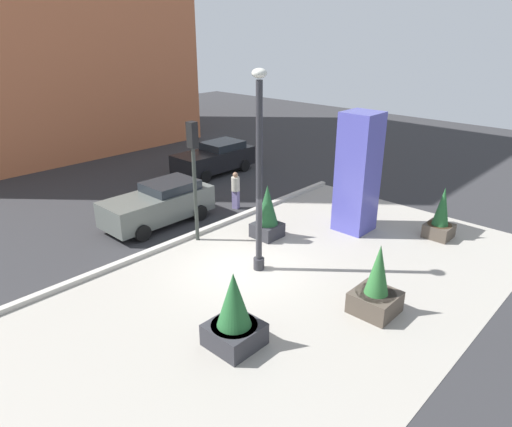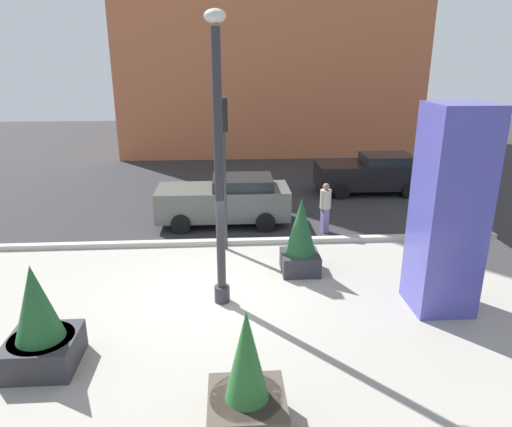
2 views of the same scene
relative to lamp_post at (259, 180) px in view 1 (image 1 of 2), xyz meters
The scene contains 13 objects.
ground_plane 5.43m from the lamp_post, 93.93° to the left, with size 60.00×60.00×0.00m, color #2D2D30.
plaza_pavement 3.49m from the lamp_post, 101.06° to the right, with size 18.00×10.00×0.02m, color #9E998E.
curb_strip 4.68m from the lamp_post, 94.90° to the left, with size 18.00×0.24×0.16m, color #B7B2A8.
lamp_post is the anchor object (origin of this frame).
art_pillar_blue 5.04m from the lamp_post, ahead, with size 1.29×1.29×4.60m, color #4C4CAD.
potted_plant_curbside 7.62m from the lamp_post, 27.06° to the right, with size 0.95×0.95×2.00m.
potted_plant_mid_plaza 3.34m from the lamp_post, 35.62° to the left, with size 0.99×0.99×2.07m.
potted_plant_near_right 4.69m from the lamp_post, 84.44° to the right, with size 1.18×1.18×2.09m.
potted_plant_near_left 4.55m from the lamp_post, 146.25° to the right, with size 1.24×1.24×2.05m.
traffic_light_far_side 3.22m from the lamp_post, 88.47° to the left, with size 0.28×0.42×4.44m.
car_passing_lane 11.29m from the lamp_post, 55.12° to the left, with size 4.55×2.13×1.64m.
car_curb_west 5.99m from the lamp_post, 88.87° to the left, with size 4.49×2.08×1.64m.
pedestrian_by_curb 5.99m from the lamp_post, 53.10° to the left, with size 0.42×0.42×1.66m.
Camera 1 is at (-9.60, -9.54, 7.45)m, focal length 32.40 mm.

